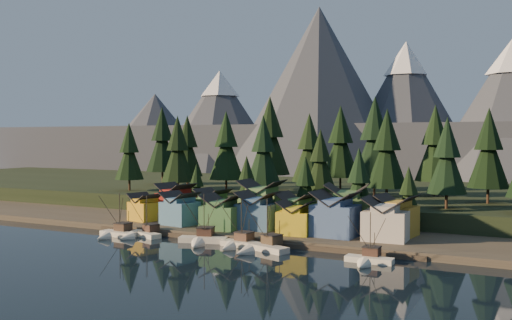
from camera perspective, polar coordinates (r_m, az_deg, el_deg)
The scene contains 44 objects.
ground at distance 114.32m, azimuth -5.16°, elevation -9.55°, with size 500.00×500.00×0.00m, color black.
shore_strip at distance 148.96m, azimuth 3.16°, elevation -6.48°, with size 400.00×50.00×1.50m, color #3E382D.
hillside at distance 195.04m, azimuth 9.18°, elevation -3.76°, with size 420.00×100.00×6.00m, color black.
dock at distance 128.20m, azimuth -1.17°, elevation -8.02°, with size 80.00×4.00×1.00m, color #443C30.
mountain_ridge at distance 314.67m, azimuth 15.47°, elevation 2.68°, with size 560.00×190.00×90.00m.
boat_0 at distance 138.83m, azimuth -13.94°, elevation -6.57°, with size 9.59×10.34×11.40m.
boat_1 at distance 137.11m, azimuth -11.44°, elevation -6.75°, with size 10.10×10.51×10.79m.
boat_2 at distance 127.28m, azimuth -5.45°, elevation -7.33°, with size 11.50×11.99×12.00m.
boat_3 at distance 122.17m, azimuth -1.89°, elevation -7.67°, with size 9.12×9.72×11.46m.
boat_4 at distance 117.94m, azimuth 0.43°, elevation -8.12°, with size 11.94×12.38×11.94m.
boat_6 at distance 108.89m, azimuth 11.12°, elevation -9.12°, with size 9.15×9.98×10.48m.
house_front_0 at distance 153.34m, azimuth -11.06°, elevation -4.57°, with size 8.56×8.28×7.13m.
house_front_1 at distance 144.76m, azimuth -7.62°, elevation -4.73°, with size 9.05×8.78×8.21m.
house_front_2 at distance 136.80m, azimuth -3.43°, elevation -5.10°, with size 9.07×9.13×8.27m.
house_front_3 at distance 136.37m, azimuth 0.13°, elevation -4.97°, with size 9.14×8.74×8.94m.
house_front_4 at distance 129.84m, azimuth 4.00°, elevation -5.68°, with size 8.02×8.55×7.51m.
house_front_5 at distance 127.83m, azimuth 7.95°, elevation -5.25°, with size 9.81×9.00×9.92m.
house_front_6 at distance 125.02m, azimuth 12.86°, elevation -5.65°, with size 9.50×9.03×9.10m.
house_back_0 at distance 157.10m, azimuth -8.04°, elevation -3.95°, with size 9.81×9.52×9.37m.
house_back_1 at distance 148.54m, azimuth -4.34°, elevation -4.45°, with size 8.58×8.67×8.61m.
house_back_2 at distance 145.57m, azimuth 0.60°, elevation -4.08°, with size 10.92×10.13×11.00m.
house_back_3 at distance 136.78m, azimuth 4.06°, elevation -5.00°, with size 9.25×8.39×8.75m.
house_back_4 at distance 136.44m, azimuth 9.09°, elevation -4.56°, with size 11.81×11.50×10.92m.
house_back_5 at distance 131.20m, azimuth 13.89°, elevation -5.29°, with size 9.02×9.11×9.10m.
tree_hill_0 at distance 190.67m, azimuth -12.57°, elevation 0.65°, with size 9.57×9.57×22.30m.
tree_hill_1 at distance 196.22m, azimuth -6.88°, elevation 1.17°, with size 10.74×10.74×25.03m.
tree_hill_2 at distance 174.09m, azimuth -7.84°, elevation 0.85°, with size 10.32×10.32×24.03m.
tree_hill_3 at distance 178.79m, azimuth -3.00°, elevation 1.20°, with size 11.04×11.04×25.72m.
tree_hill_4 at distance 188.25m, azimuth 1.40°, elevation 2.15°, with size 13.33×13.33×31.05m.
tree_hill_5 at distance 161.46m, azimuth 0.73°, elevation 0.71°, with size 10.21×10.21×23.78m.
tree_hill_6 at distance 171.86m, azimuth 5.36°, elevation 0.97°, with size 10.62×10.62×24.73m.
tree_hill_7 at distance 152.49m, azimuth 6.46°, elevation -0.24°, with size 8.44×8.44×19.67m.
tree_hill_8 at distance 172.70m, azimuth 11.78°, elevation 1.83°, with size 12.73×12.73×29.65m.
tree_hill_9 at distance 154.25m, azimuth 12.96°, elevation 0.83°, with size 10.74×10.74×25.01m.
tree_hill_10 at distance 177.03m, azimuth 17.47°, elevation 1.34°, with size 11.65×11.65×27.15m.
tree_hill_11 at distance 146.21m, azimuth 18.56°, elevation 0.13°, with size 9.62×9.62×22.40m.
tree_hill_12 at distance 161.11m, azimuth 22.24°, elevation 0.83°, with size 10.85×10.85×25.27m.
tree_hill_15 at distance 186.39m, azimuth 8.45°, elevation 1.57°, with size 11.93×11.93×27.80m.
tree_hill_16 at distance 214.76m, azimuth -9.36°, elevation 1.80°, with size 12.36×12.36×28.80m.
tree_shore_0 at distance 161.29m, azimuth -5.96°, elevation -2.71°, with size 6.22×6.22×14.49m.
tree_shore_1 at distance 153.03m, azimuth -0.94°, elevation -2.45°, with size 7.31×7.31×17.03m.
tree_shore_2 at distance 145.80m, azimuth 4.97°, elevation -2.66°, with size 7.37×7.37×17.17m.
tree_shore_3 at distance 141.02m, azimuth 10.24°, elevation -2.34°, with size 8.36×8.36×19.48m.
tree_shore_4 at distance 138.22m, azimuth 15.01°, elevation -3.45°, with size 6.53×6.53×15.22m.
Camera 1 is at (59.98, -94.46, 23.41)m, focal length 40.00 mm.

